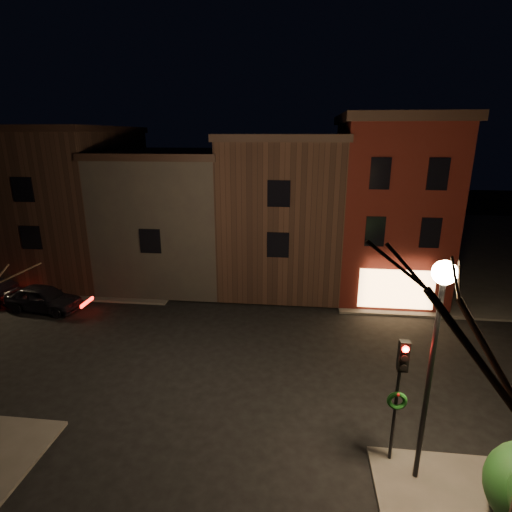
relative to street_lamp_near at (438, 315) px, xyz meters
The scene contains 10 objects.
ground 10.06m from the street_lamp_near, 135.94° to the left, with size 120.00×120.00×0.00m, color black.
sidewalk_far_right 29.88m from the street_lamp_near, 62.04° to the left, with size 30.00×30.00×0.12m, color #2D2B28.
sidewalk_far_left 37.26m from the street_lamp_near, 135.22° to the left, with size 30.00×30.00×0.12m, color #2D2B28.
corner_building 15.58m from the street_lamp_near, 83.37° to the left, with size 6.50×8.50×10.50m.
row_building_a 17.16m from the street_lamp_near, 105.90° to the left, with size 7.30×10.30×9.40m.
row_building_b 20.39m from the street_lamp_near, 125.91° to the left, with size 7.80×10.30×8.40m.
row_building_c 25.32m from the street_lamp_near, 139.33° to the left, with size 7.30×10.30×9.90m.
street_lamp_near is the anchor object (origin of this frame).
traffic_signal 2.49m from the street_lamp_near, 140.63° to the left, with size 0.58×0.38×4.05m.
parked_car_a 20.62m from the street_lamp_near, 151.46° to the left, with size 1.72×4.28×1.46m, color black.
Camera 1 is at (2.70, -15.57, 9.50)m, focal length 28.00 mm.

